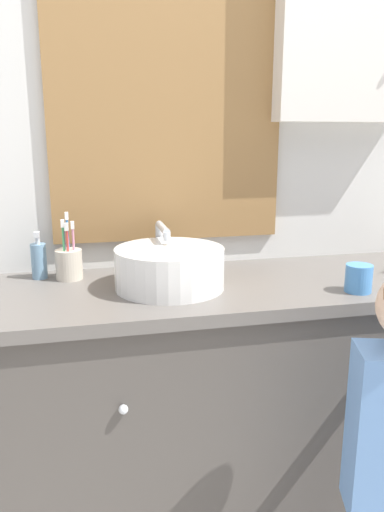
# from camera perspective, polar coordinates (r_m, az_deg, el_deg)

# --- Properties ---
(wall_back) EXTENTS (3.20, 0.18, 2.50)m
(wall_back) POSITION_cam_1_polar(r_m,az_deg,el_deg) (1.68, 1.99, 14.84)
(wall_back) COLOR silver
(wall_back) RESTS_ON ground_plane
(vanity_counter) EXTENTS (1.46, 0.50, 0.82)m
(vanity_counter) POSITION_cam_1_polar(r_m,az_deg,el_deg) (1.64, 3.65, -16.89)
(vanity_counter) COLOR #4C4742
(vanity_counter) RESTS_ON ground_plane
(sink_basin) EXTENTS (0.31, 0.37, 0.16)m
(sink_basin) POSITION_cam_1_polar(r_m,az_deg,el_deg) (1.42, -2.55, -1.24)
(sink_basin) COLOR white
(sink_basin) RESTS_ON vanity_counter
(toothbrush_holder) EXTENTS (0.08, 0.08, 0.20)m
(toothbrush_holder) POSITION_cam_1_polar(r_m,az_deg,el_deg) (1.54, -13.90, -0.71)
(toothbrush_holder) COLOR beige
(toothbrush_holder) RESTS_ON vanity_counter
(soap_dispenser) EXTENTS (0.05, 0.05, 0.14)m
(soap_dispenser) POSITION_cam_1_polar(r_m,az_deg,el_deg) (1.57, -17.09, -0.45)
(soap_dispenser) COLOR #6B93B2
(soap_dispenser) RESTS_ON vanity_counter
(drinking_cup) EXTENTS (0.07, 0.07, 0.08)m
(drinking_cup) POSITION_cam_1_polar(r_m,az_deg,el_deg) (1.46, 18.51, -2.43)
(drinking_cup) COLOR #4789D1
(drinking_cup) RESTS_ON vanity_counter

